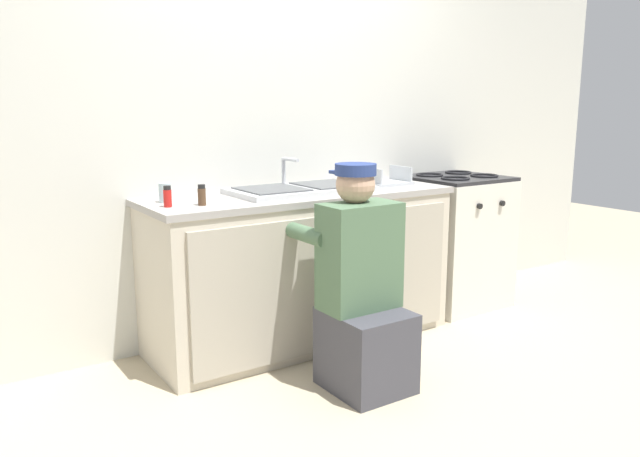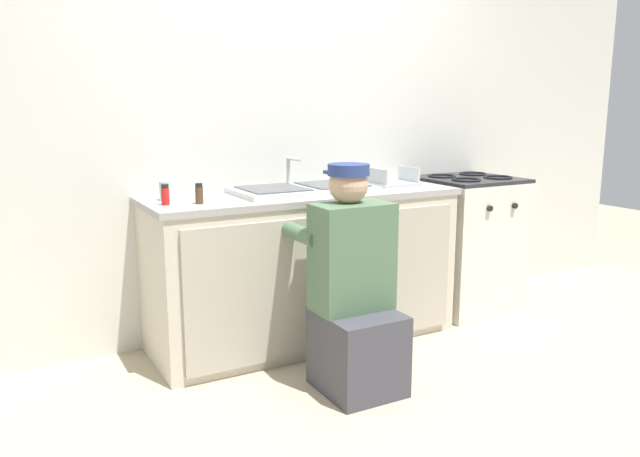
% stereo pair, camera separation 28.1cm
% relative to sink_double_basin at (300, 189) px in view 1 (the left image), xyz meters
% --- Properties ---
extents(ground_plane, '(12.00, 12.00, 0.00)m').
position_rel_sink_double_basin_xyz_m(ground_plane, '(0.00, -0.30, -0.91)').
color(ground_plane, tan).
extents(back_wall, '(6.00, 0.10, 2.50)m').
position_rel_sink_double_basin_xyz_m(back_wall, '(0.00, 0.35, 0.34)').
color(back_wall, silver).
rests_on(back_wall, ground_plane).
extents(counter_cabinet, '(1.78, 0.62, 0.85)m').
position_rel_sink_double_basin_xyz_m(counter_cabinet, '(0.00, -0.01, -0.48)').
color(counter_cabinet, beige).
rests_on(counter_cabinet, ground_plane).
extents(countertop, '(1.82, 0.62, 0.04)m').
position_rel_sink_double_basin_xyz_m(countertop, '(0.00, -0.00, -0.04)').
color(countertop, '#9E9993').
rests_on(countertop, counter_cabinet).
extents(sink_double_basin, '(0.80, 0.44, 0.19)m').
position_rel_sink_double_basin_xyz_m(sink_double_basin, '(0.00, 0.00, 0.00)').
color(sink_double_basin, silver).
rests_on(sink_double_basin, countertop).
extents(stove_range, '(0.61, 0.62, 0.91)m').
position_rel_sink_double_basin_xyz_m(stove_range, '(1.25, -0.00, -0.45)').
color(stove_range, silver).
rests_on(stove_range, ground_plane).
extents(plumber_person, '(0.42, 0.61, 1.10)m').
position_rel_sink_double_basin_xyz_m(plumber_person, '(-0.08, -0.69, -0.44)').
color(plumber_person, '#3F3F47').
rests_on(plumber_person, ground_plane).
extents(dish_rack_tray, '(0.28, 0.22, 0.11)m').
position_rel_sink_double_basin_xyz_m(dish_rack_tray, '(0.63, -0.00, 0.01)').
color(dish_rack_tray, '#B2B7BC').
rests_on(dish_rack_tray, countertop).
extents(spice_bottle_red, '(0.04, 0.04, 0.10)m').
position_rel_sink_double_basin_xyz_m(spice_bottle_red, '(-0.81, -0.08, 0.03)').
color(spice_bottle_red, red).
rests_on(spice_bottle_red, countertop).
extents(water_glass, '(0.06, 0.06, 0.10)m').
position_rel_sink_double_basin_xyz_m(water_glass, '(-0.77, 0.07, 0.03)').
color(water_glass, '#ADC6CC').
rests_on(water_glass, countertop).
extents(spice_bottle_pepper, '(0.04, 0.04, 0.10)m').
position_rel_sink_double_basin_xyz_m(spice_bottle_pepper, '(-0.65, -0.12, 0.03)').
color(spice_bottle_pepper, '#513823').
rests_on(spice_bottle_pepper, countertop).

